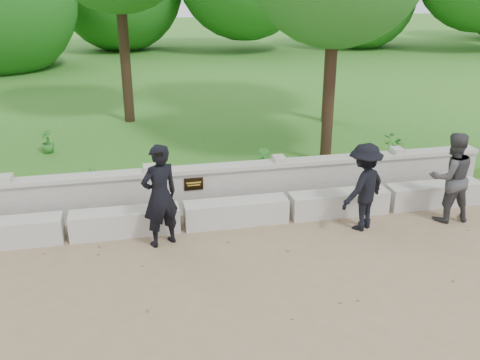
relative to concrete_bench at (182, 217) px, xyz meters
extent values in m
plane|color=#8B7255|center=(0.00, -1.90, -0.22)|extent=(80.00, 80.00, 0.00)
cube|color=#2B6B19|center=(0.00, 12.10, -0.10)|extent=(40.00, 22.00, 0.25)
cube|color=beige|center=(-3.00, 0.00, 0.00)|extent=(1.90, 0.45, 0.45)
cube|color=beige|center=(-1.00, 0.00, 0.00)|extent=(1.90, 0.45, 0.45)
cube|color=beige|center=(1.00, 0.00, 0.00)|extent=(1.90, 0.45, 0.45)
cube|color=beige|center=(3.00, 0.00, 0.00)|extent=(1.90, 0.45, 0.45)
cube|color=beige|center=(5.00, 0.00, 0.00)|extent=(1.90, 0.45, 0.45)
cube|color=#BCB9B1|center=(0.00, 0.70, 0.18)|extent=(12.50, 0.25, 0.82)
cube|color=beige|center=(0.00, 0.70, 0.64)|extent=(12.50, 0.35, 0.08)
cube|color=black|center=(0.30, 0.56, 0.40)|extent=(0.36, 0.02, 0.24)
imported|color=black|center=(-0.39, -0.52, 0.67)|extent=(0.77, 0.66, 1.78)
cube|color=black|center=(-0.39, -0.87, 1.50)|extent=(0.14, 0.08, 0.07)
imported|color=#393A3E|center=(4.87, -0.66, 0.62)|extent=(0.85, 0.68, 1.69)
imported|color=black|center=(3.17, -0.65, 0.57)|extent=(1.19, 1.04, 1.60)
cylinder|color=#382619|center=(-0.77, 6.84, 2.16)|extent=(0.29, 0.29, 4.27)
cylinder|color=#382619|center=(3.54, 2.20, 1.88)|extent=(0.25, 0.25, 3.71)
cylinder|color=#382619|center=(4.87, 5.62, 2.42)|extent=(0.32, 0.32, 4.78)
imported|color=#2E7528|center=(-1.58, 1.40, 0.30)|extent=(0.32, 0.35, 0.56)
imported|color=#2E7528|center=(1.90, 1.50, 0.35)|extent=(0.44, 0.45, 0.64)
imported|color=#2E7528|center=(5.17, 2.01, 0.32)|extent=(0.59, 0.53, 0.59)
imported|color=#2E7528|center=(-2.76, 4.26, 0.31)|extent=(0.43, 0.42, 0.57)
camera|label=1|loc=(-0.80, -8.73, 4.12)|focal=40.00mm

